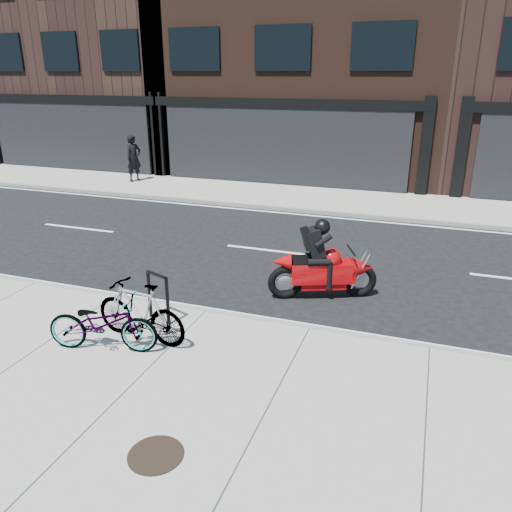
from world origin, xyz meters
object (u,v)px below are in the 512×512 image
at_px(bike_rack, 158,293).
at_px(motorcycle, 328,266).
at_px(pedestrian, 134,158).
at_px(manhole_cover, 156,455).
at_px(bicycle_front, 103,323).
at_px(bicycle_rear, 140,311).

bearing_deg(bike_rack, motorcycle, 41.58).
bearing_deg(motorcycle, bike_rack, -161.26).
distance_m(bike_rack, pedestrian, 12.83).
height_order(motorcycle, manhole_cover, motorcycle).
relative_size(motorcycle, manhole_cover, 3.21).
distance_m(motorcycle, pedestrian, 12.84).
xyz_separation_m(bike_rack, motorcycle, (2.57, 2.28, 0.01)).
height_order(bike_rack, pedestrian, pedestrian).
distance_m(bicycle_front, pedestrian, 13.65).
height_order(motorcycle, pedestrian, pedestrian).
relative_size(bicycle_rear, manhole_cover, 2.63).
bearing_deg(manhole_cover, bicycle_rear, 124.66).
bearing_deg(pedestrian, motorcycle, -109.26).
relative_size(pedestrian, manhole_cover, 2.83).
height_order(bicycle_rear, manhole_cover, bicycle_rear).
distance_m(bicycle_rear, manhole_cover, 2.85).
xyz_separation_m(bicycle_front, bicycle_rear, (0.39, 0.47, 0.05)).
bearing_deg(bike_rack, pedestrian, 124.17).
xyz_separation_m(bicycle_rear, manhole_cover, (1.59, -2.30, -0.52)).
bearing_deg(bicycle_front, pedestrian, 16.81).
bearing_deg(bicycle_front, bicycle_rear, -53.17).
bearing_deg(manhole_cover, pedestrian, 123.06).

